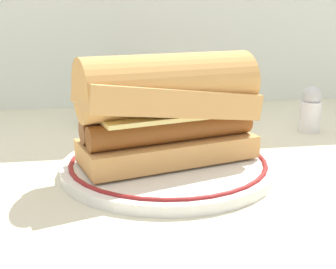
{
  "coord_description": "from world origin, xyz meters",
  "views": [
    {
      "loc": [
        -0.1,
        -0.47,
        0.18
      ],
      "look_at": [
        -0.01,
        0.02,
        0.04
      ],
      "focal_mm": 46.08,
      "sensor_mm": 36.0,
      "label": 1
    }
  ],
  "objects_px": {
    "drinking_glass": "(102,97)",
    "salt_shaker": "(310,110)",
    "plate": "(168,164)",
    "sausage_sandwich": "(168,106)"
  },
  "relations": [
    {
      "from": "plate",
      "to": "sausage_sandwich",
      "type": "height_order",
      "value": "sausage_sandwich"
    },
    {
      "from": "drinking_glass",
      "to": "salt_shaker",
      "type": "xyz_separation_m",
      "value": [
        0.32,
        -0.11,
        -0.01
      ]
    },
    {
      "from": "sausage_sandwich",
      "to": "salt_shaker",
      "type": "height_order",
      "value": "sausage_sandwich"
    },
    {
      "from": "plate",
      "to": "sausage_sandwich",
      "type": "bearing_deg",
      "value": 180.0
    },
    {
      "from": "plate",
      "to": "salt_shaker",
      "type": "xyz_separation_m",
      "value": [
        0.25,
        0.14,
        0.03
      ]
    },
    {
      "from": "sausage_sandwich",
      "to": "drinking_glass",
      "type": "bearing_deg",
      "value": 91.58
    },
    {
      "from": "drinking_glass",
      "to": "salt_shaker",
      "type": "relative_size",
      "value": 1.43
    },
    {
      "from": "plate",
      "to": "drinking_glass",
      "type": "xyz_separation_m",
      "value": [
        -0.07,
        0.24,
        0.04
      ]
    },
    {
      "from": "drinking_glass",
      "to": "salt_shaker",
      "type": "height_order",
      "value": "drinking_glass"
    },
    {
      "from": "plate",
      "to": "sausage_sandwich",
      "type": "xyz_separation_m",
      "value": [
        -0.0,
        0.0,
        0.07
      ]
    }
  ]
}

